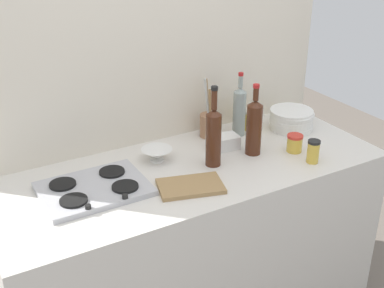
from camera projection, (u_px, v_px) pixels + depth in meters
The scene contains 14 objects.
counter_block at pixel (192, 249), 2.50m from camera, with size 1.80×0.70×0.90m, color silver.
backsplash_panel at pixel (153, 62), 2.43m from camera, with size 1.90×0.06×2.60m, color beige.
stovetop_hob at pixel (94, 188), 2.11m from camera, with size 0.44×0.33×0.04m.
plate_stack at pixel (291, 119), 2.68m from camera, with size 0.23×0.23×0.11m.
wine_bottle_leftmost at pixel (239, 110), 2.58m from camera, with size 0.06×0.06×0.33m.
wine_bottle_mid_left at pixel (214, 136), 2.27m from camera, with size 0.07×0.07×0.38m.
wine_bottle_mid_right at pixel (254, 126), 2.38m from camera, with size 0.07×0.07×0.35m.
mixing_bowl at pixel (157, 154), 2.36m from camera, with size 0.15×0.15×0.06m.
butter_dish at pixel (223, 142), 2.47m from camera, with size 0.15×0.09×0.07m, color white.
utensil_crock at pixel (209, 124), 2.59m from camera, with size 0.10×0.10×0.32m.
condiment_jar_front at pixel (295, 143), 2.44m from camera, with size 0.08×0.08×0.09m.
condiment_jar_rear at pixel (250, 120), 2.68m from camera, with size 0.07×0.07×0.11m.
condiment_jar_spare at pixel (313, 151), 2.33m from camera, with size 0.06×0.06×0.11m.
cutting_board at pixel (191, 186), 2.14m from camera, with size 0.27×0.17×0.02m, color #9E7A4C.
Camera 1 is at (-1.01, -1.77, 1.99)m, focal length 47.70 mm.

